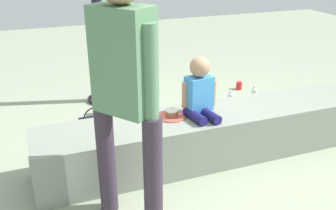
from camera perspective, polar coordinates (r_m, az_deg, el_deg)
The scene contains 12 objects.
ground_plane at distance 3.30m, azimuth 6.11°, elevation -7.75°, with size 12.00×12.00×0.00m, color #939D82.
concrete_ledge at distance 3.20m, azimuth 6.27°, elevation -4.61°, with size 2.85×0.51×0.41m, color gray.
child_seated at distance 2.98m, azimuth 4.83°, elevation 2.20°, with size 0.28×0.33×0.48m.
adult_standing at distance 2.15m, azimuth -6.64°, elevation 4.10°, with size 0.37×0.41×1.66m.
cake_plate at distance 3.01m, azimuth 0.58°, elevation -1.48°, with size 0.22×0.22×0.07m.
gift_bag at distance 4.03m, azimuth -7.01°, elevation 0.57°, with size 0.22×0.12×0.33m.
railing_post at distance 4.29m, azimuth -10.19°, elevation 7.22°, with size 0.36×0.36×1.35m.
water_bottle_near_gift at distance 4.22m, azimuth 9.41°, elevation 0.79°, with size 0.06×0.06×0.21m.
water_bottle_far_side at distance 4.40m, azimuth 12.90°, elevation 1.49°, with size 0.06×0.06×0.22m.
party_cup_red at distance 4.80m, azimuth 10.74°, elevation 2.91°, with size 0.07×0.07×0.10m, color red.
cake_box_white at distance 4.20m, azimuth 18.41°, elevation -0.85°, with size 0.32×0.28×0.12m, color white.
handbag_black_leather at distance 3.60m, azimuth -10.83°, elevation -3.27°, with size 0.31×0.12×0.31m.
Camera 1 is at (-1.30, -2.50, 1.71)m, focal length 40.12 mm.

